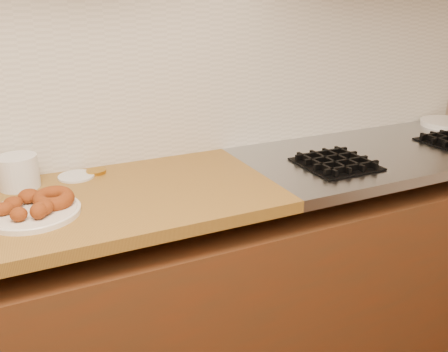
{
  "coord_description": "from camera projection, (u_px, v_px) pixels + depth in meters",
  "views": [
    {
      "loc": [
        -0.3,
        0.27,
        1.49
      ],
      "look_at": [
        0.34,
        1.61,
        0.93
      ],
      "focal_mm": 38.0,
      "sensor_mm": 36.0,
      "label": 1
    }
  ],
  "objects": [
    {
      "name": "base_cabinet",
      "position": [
        131.0,
        324.0,
        1.71
      ],
      "size": [
        3.6,
        0.6,
        0.77
      ],
      "primitive_type": "cube",
      "color": "#5B2912",
      "rests_on": "floor"
    },
    {
      "name": "stovetop",
      "position": [
        390.0,
        152.0,
        1.99
      ],
      "size": [
        1.3,
        0.62,
        0.04
      ],
      "primitive_type": "cube",
      "color": "#9EA0A5",
      "rests_on": "base_cabinet"
    },
    {
      "name": "backsplash",
      "position": [
        92.0,
        85.0,
        1.67
      ],
      "size": [
        3.6,
        0.02,
        0.6
      ],
      "primitive_type": "cube",
      "color": "beige",
      "rests_on": "wall_back"
    },
    {
      "name": "plate_stack",
      "position": [
        447.0,
        123.0,
        2.32
      ],
      "size": [
        0.25,
        0.25,
        0.02
      ],
      "color": "white",
      "rests_on": "stovetop"
    },
    {
      "name": "brass_jar_lid",
      "position": [
        96.0,
        172.0,
        1.69
      ],
      "size": [
        0.08,
        0.08,
        0.01
      ],
      "primitive_type": "cylinder",
      "rotation": [
        0.0,
        0.0,
        -0.1
      ],
      "color": "#B38125",
      "rests_on": "butcher_block"
    },
    {
      "name": "plastic_tub",
      "position": [
        18.0,
        172.0,
        1.55
      ],
      "size": [
        0.14,
        0.14,
        0.11
      ],
      "primitive_type": "cylinder",
      "rotation": [
        0.0,
        0.0,
        -0.06
      ],
      "color": "silver",
      "rests_on": "butcher_block"
    },
    {
      "name": "tub_lid",
      "position": [
        76.0,
        176.0,
        1.66
      ],
      "size": [
        0.14,
        0.14,
        0.01
      ],
      "primitive_type": "cylinder",
      "rotation": [
        0.0,
        0.0,
        -0.17
      ],
      "color": "silver",
      "rests_on": "butcher_block"
    },
    {
      "name": "burner_grates",
      "position": [
        401.0,
        151.0,
        1.91
      ],
      "size": [
        0.91,
        0.26,
        0.03
      ],
      "color": "black",
      "rests_on": "stovetop"
    },
    {
      "name": "ring_donut",
      "position": [
        54.0,
        198.0,
        1.39
      ],
      "size": [
        0.15,
        0.15,
        0.05
      ],
      "primitive_type": "torus",
      "rotation": [
        0.1,
        0.0,
        0.27
      ],
      "color": "brown",
      "rests_on": "donut_plate"
    },
    {
      "name": "donut_plate",
      "position": [
        34.0,
        213.0,
        1.37
      ],
      "size": [
        0.26,
        0.26,
        0.02
      ],
      "primitive_type": "cylinder",
      "color": "silver",
      "rests_on": "butcher_block"
    },
    {
      "name": "fried_dough_chunks",
      "position": [
        26.0,
        205.0,
        1.35
      ],
      "size": [
        0.17,
        0.19,
        0.05
      ],
      "color": "brown",
      "rests_on": "donut_plate"
    },
    {
      "name": "wall_back",
      "position": [
        87.0,
        41.0,
        1.63
      ],
      "size": [
        4.0,
        0.02,
        2.7
      ],
      "primitive_type": "cube",
      "color": "tan",
      "rests_on": "ground"
    }
  ]
}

